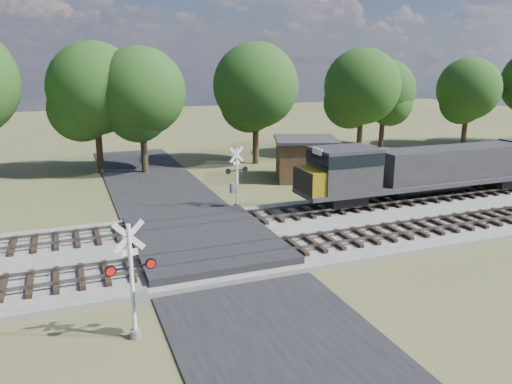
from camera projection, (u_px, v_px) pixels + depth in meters
name	position (u px, v px, depth m)	size (l,w,h in m)	color
ground	(206.00, 250.00, 25.06)	(160.00, 160.00, 0.00)	#424726
ballast_bed	(370.00, 222.00, 28.97)	(140.00, 10.00, 0.30)	gray
road	(206.00, 249.00, 25.05)	(7.00, 60.00, 0.08)	black
crossing_panel	(203.00, 241.00, 25.43)	(7.00, 9.00, 0.62)	#262628
track_near	(279.00, 247.00, 24.24)	(140.00, 2.60, 0.33)	black
track_far	(244.00, 218.00, 28.75)	(140.00, 2.60, 0.33)	black
crossing_signal_near	(135.00, 290.00, 16.69)	(1.71, 0.39, 4.23)	silver
crossing_signal_far	(236.00, 183.00, 31.82)	(1.59, 0.44, 3.99)	silver
equipment_shed	(305.00, 158.00, 39.70)	(6.18, 6.18, 3.30)	#41261C
treeline	(198.00, 89.00, 42.96)	(81.66, 11.41, 11.88)	black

